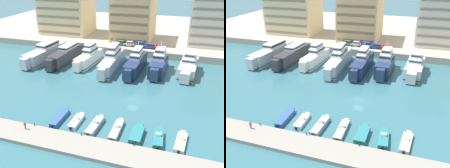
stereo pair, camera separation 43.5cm
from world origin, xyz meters
TOP-DOWN VIEW (x-y plane):
  - ground_plane at (0.00, 0.00)m, footprint 400.00×400.00m
  - quay_promenade at (0.00, 65.33)m, footprint 180.00×70.00m
  - pier_dock at (0.00, -19.97)m, footprint 120.00×5.35m
  - yacht_silver_far_left at (-34.47, 18.24)m, footprint 6.18×22.46m
  - yacht_charcoal_left at (-26.89, 18.39)m, footprint 5.32×20.62m
  - yacht_ivory_mid_left at (-18.95, 18.58)m, footprint 5.03×16.48m
  - yacht_silver_center_left at (-10.75, 17.61)m, footprint 4.10×21.68m
  - yacht_navy_center at (-3.34, 17.47)m, footprint 4.08×18.95m
  - yacht_navy_center_right at (3.36, 18.38)m, footprint 4.48×15.79m
  - yacht_silver_mid_right at (11.75, 19.94)m, footprint 5.62×16.46m
  - motorboat_blue_far_left at (-12.32, -13.26)m, footprint 1.61×7.02m
  - motorboat_white_left at (-8.56, -13.28)m, footprint 1.68×5.87m
  - motorboat_grey_mid_left at (-4.40, -13.70)m, footprint 1.94×7.15m
  - motorboat_grey_center_left at (-0.01, -13.52)m, footprint 1.72×7.35m
  - motorboat_teal_center at (4.06, -13.96)m, footprint 2.14×6.09m
  - motorboat_teal_center_right at (7.99, -13.87)m, footprint 2.24×6.08m
  - motorboat_cream_mid_right at (12.00, -13.46)m, footprint 2.18×6.55m
  - car_green_far_left at (-12.92, 34.51)m, footprint 4.22×2.17m
  - car_silver_left at (-9.54, 34.41)m, footprint 4.14×1.99m
  - car_blue_mid_left at (-5.79, 34.62)m, footprint 4.14×2.01m
  - car_blue_center_left at (-2.37, 33.79)m, footprint 4.17×2.05m
  - car_red_center at (1.12, 33.84)m, footprint 4.19×2.12m
  - apartment_block_far_left at (-40.30, 46.91)m, footprint 20.70×16.58m
  - apartment_block_left at (-10.59, 44.89)m, footprint 15.36×17.56m
  - apartment_block_mid_left at (18.08, 45.40)m, footprint 15.74×13.09m
  - pedestrian_near_edge at (-16.52, -18.98)m, footprint 0.59×0.31m
  - bollard_west at (-15.50, -17.54)m, footprint 0.20×0.20m
  - bollard_west_mid at (-5.58, -17.54)m, footprint 0.20×0.20m
  - bollard_east_mid at (4.33, -17.54)m, footprint 0.20×0.20m

SIDE VIEW (x-z plane):
  - ground_plane at x=0.00m, z-range 0.00..0.00m
  - pier_dock at x=0.00m, z-range 0.00..0.74m
  - motorboat_cream_mid_right at x=12.00m, z-range -0.24..1.00m
  - motorboat_grey_center_left at x=-0.01m, z-range -0.21..1.10m
  - motorboat_white_left at x=-8.56m, z-range -0.24..1.15m
  - motorboat_blue_far_left at x=-12.32m, z-range 0.00..0.93m
  - motorboat_teal_center_right at x=7.99m, z-range -0.22..1.22m
  - motorboat_teal_center at x=4.06m, z-range 0.00..1.06m
  - motorboat_grey_mid_left at x=-4.40m, z-range -0.26..1.33m
  - bollard_west at x=-15.50m, z-range 0.76..1.37m
  - bollard_west_mid at x=-5.58m, z-range 0.76..1.37m
  - bollard_east_mid at x=4.33m, z-range 0.76..1.37m
  - quay_promenade at x=0.00m, z-range 0.00..2.32m
  - pedestrian_near_edge at x=-16.52m, z-range 0.88..2.45m
  - yacht_silver_mid_right at x=11.75m, z-range -1.77..6.37m
  - yacht_charcoal_left at x=-26.89m, z-range -1.31..5.95m
  - yacht_silver_far_left at x=-34.47m, z-range -1.38..6.10m
  - yacht_ivory_mid_left at x=-18.95m, z-range -1.77..6.60m
  - yacht_navy_center at x=-3.34m, z-range -1.76..6.90m
  - yacht_silver_center_left at x=-10.75m, z-range -1.81..7.04m
  - yacht_navy_center_right at x=3.36m, z-range -1.83..7.18m
  - car_green_far_left at x=-12.92m, z-range 2.40..4.20m
  - car_silver_left at x=-9.54m, z-range 2.40..4.20m
  - car_blue_mid_left at x=-5.79m, z-range 2.40..4.20m
  - car_blue_center_left at x=-2.37m, z-range 2.40..4.20m
  - car_red_center at x=1.12m, z-range 2.40..4.20m
  - apartment_block_left at x=-10.59m, z-range 1.38..22.02m
  - apartment_block_mid_left at x=18.08m, z-range 1.40..24.82m
  - apartment_block_far_left at x=-40.30m, z-range 1.37..25.97m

